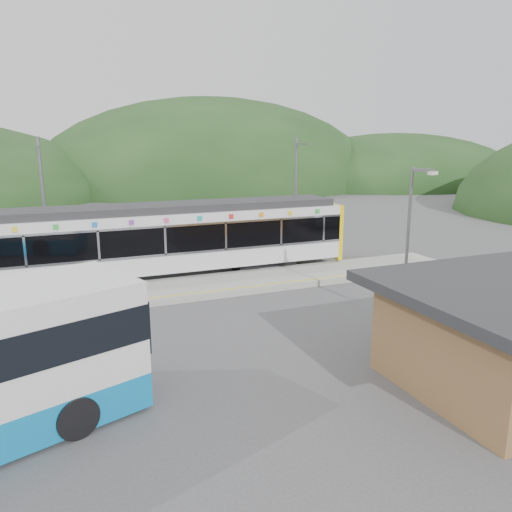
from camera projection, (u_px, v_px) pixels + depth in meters
name	position (u px, v px, depth m)	size (l,w,h in m)	color
ground	(236.00, 310.00, 20.48)	(120.00, 120.00, 0.00)	#4C4C4F
hills	(308.00, 267.00, 27.54)	(146.00, 149.00, 26.00)	#1E3D19
platform	(212.00, 286.00, 23.42)	(26.00, 3.20, 0.30)	#9E9E99
yellow_line	(221.00, 290.00, 22.21)	(26.00, 0.10, 0.01)	yellow
train	(149.00, 239.00, 24.54)	(20.44, 3.01, 3.74)	black
catenary_mast_west	(44.00, 205.00, 24.76)	(0.18, 1.80, 7.00)	slate
catenary_mast_east	(296.00, 194.00, 29.96)	(0.18, 1.80, 7.00)	slate
lamp_post	(410.00, 232.00, 18.49)	(0.38, 1.06, 5.86)	slate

